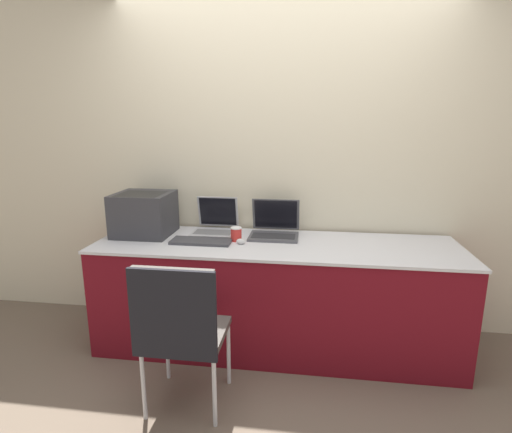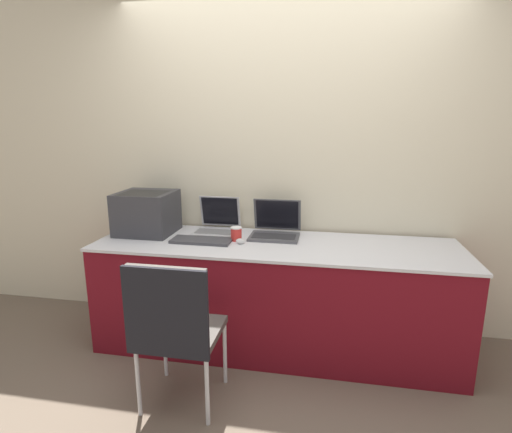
% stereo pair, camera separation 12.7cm
% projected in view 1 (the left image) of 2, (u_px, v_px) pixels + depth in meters
% --- Properties ---
extents(ground_plane, '(14.00, 14.00, 0.00)m').
position_uv_depth(ground_plane, '(270.00, 372.00, 2.65)').
color(ground_plane, '#6B5B4C').
extents(wall_back, '(8.00, 0.05, 2.60)m').
position_uv_depth(wall_back, '(282.00, 164.00, 3.09)').
color(wall_back, beige).
rests_on(wall_back, ground_plane).
extents(table, '(2.55, 0.73, 0.79)m').
position_uv_depth(table, '(275.00, 295.00, 2.90)').
color(table, maroon).
rests_on(table, ground_plane).
extents(printer, '(0.41, 0.39, 0.32)m').
position_uv_depth(printer, '(144.00, 212.00, 2.99)').
color(printer, '#333338').
rests_on(printer, table).
extents(laptop_left, '(0.32, 0.32, 0.26)m').
position_uv_depth(laptop_left, '(215.00, 225.00, 3.08)').
color(laptop_left, '#B7B7BC').
rests_on(laptop_left, table).
extents(laptop_right, '(0.36, 0.33, 0.26)m').
position_uv_depth(laptop_right, '(274.00, 228.00, 2.98)').
color(laptop_right, '#4C4C51').
rests_on(laptop_right, table).
extents(external_keyboard, '(0.43, 0.17, 0.02)m').
position_uv_depth(external_keyboard, '(201.00, 241.00, 2.82)').
color(external_keyboard, '#3D3D42').
rests_on(external_keyboard, table).
extents(coffee_cup, '(0.08, 0.08, 0.10)m').
position_uv_depth(coffee_cup, '(236.00, 234.00, 2.85)').
color(coffee_cup, red).
rests_on(coffee_cup, table).
extents(mouse, '(0.07, 0.04, 0.04)m').
position_uv_depth(mouse, '(241.00, 241.00, 2.78)').
color(mouse, silver).
rests_on(mouse, table).
extents(chair, '(0.46, 0.43, 0.91)m').
position_uv_depth(chair, '(180.00, 323.00, 2.14)').
color(chair, '#4C4742').
rests_on(chair, ground_plane).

